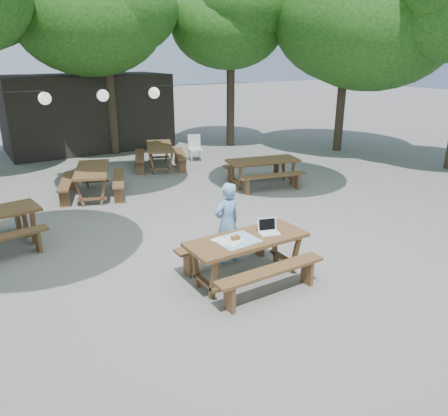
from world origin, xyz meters
TOP-DOWN VIEW (x-y plane):
  - ground at (0.00, 0.00)m, footprint 80.00×80.00m
  - pavilion at (0.50, 10.50)m, footprint 6.00×3.00m
  - main_picnic_table at (-0.37, -1.59)m, footprint 2.00×1.58m
  - picnic_table_ne at (3.16, 2.69)m, footprint 2.20×1.95m
  - picnic_table_far_w at (-1.20, 4.23)m, footprint 2.12×2.32m
  - picnic_table_far_e at (1.51, 6.04)m, footprint 2.16×2.34m
  - woman at (-0.29, -0.86)m, footprint 0.58×0.42m
  - plastic_chair at (2.97, 6.32)m, footprint 0.54×0.54m
  - laptop at (0.05, -1.60)m, footprint 0.39×0.35m
  - tabletop_clutter at (-0.58, -1.58)m, footprint 0.70×0.58m
  - paper_lanterns at (-0.19, 6.00)m, footprint 9.00×0.34m

SIDE VIEW (x-z plane):
  - ground at x=0.00m, z-range 0.00..0.00m
  - plastic_chair at x=2.97m, z-range -0.19..0.71m
  - main_picnic_table at x=-0.37m, z-range 0.01..0.76m
  - picnic_table_ne at x=3.16m, z-range 0.01..0.76m
  - picnic_table_far_w at x=-1.20m, z-range 0.01..0.76m
  - picnic_table_far_e at x=1.51m, z-range 0.01..0.76m
  - woman at x=-0.29m, z-range 0.00..1.48m
  - tabletop_clutter at x=-0.58m, z-range 0.72..0.80m
  - laptop at x=0.05m, z-range 0.69..0.93m
  - pavilion at x=0.50m, z-range 0.00..2.80m
  - paper_lanterns at x=-0.19m, z-range 2.21..2.59m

